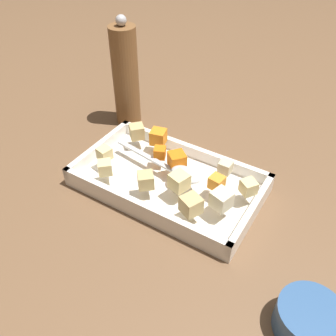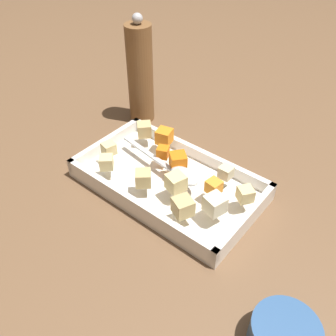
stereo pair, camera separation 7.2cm
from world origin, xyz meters
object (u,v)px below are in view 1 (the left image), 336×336
baking_dish (168,183)px  serving_spoon (180,172)px  pepper_mill (126,76)px  small_prep_bowl (309,320)px

baking_dish → serving_spoon: bearing=-172.4°
serving_spoon → pepper_mill: 0.30m
serving_spoon → pepper_mill: size_ratio=0.83×
pepper_mill → small_prep_bowl: 0.63m
baking_dish → small_prep_bowl: size_ratio=3.91×
baking_dish → pepper_mill: pepper_mill is taller
serving_spoon → pepper_mill: pepper_mill is taller
baking_dish → pepper_mill: (0.22, -0.16, 0.11)m
baking_dish → small_prep_bowl: small_prep_bowl is taller
pepper_mill → small_prep_bowl: bearing=150.2°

